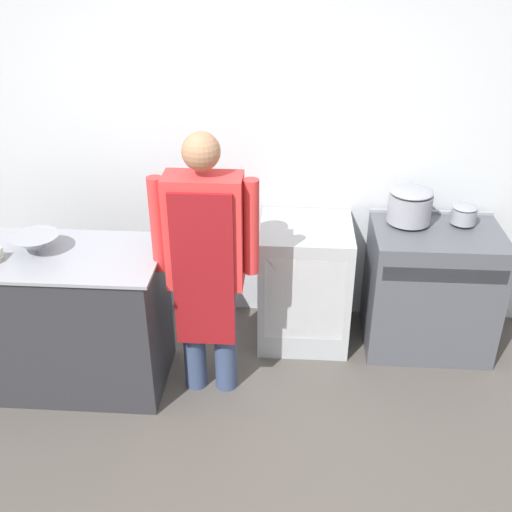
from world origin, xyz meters
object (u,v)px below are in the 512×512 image
stock_pot (410,205)px  sauce_pot (464,214)px  fridge_unit (304,283)px  person_cook (206,256)px  mixing_bowl (36,244)px  stove (430,289)px

stock_pot → sauce_pot: 0.36m
stock_pot → sauce_pot: stock_pot is taller
stock_pot → sauce_pot: bearing=0.0°
fridge_unit → sauce_pot: sauce_pot is taller
sauce_pot → stock_pot: bearing=180.0°
person_cook → mixing_bowl: person_cook is taller
stove → stock_pot: size_ratio=3.15×
mixing_bowl → stove: bearing=12.0°
mixing_bowl → fridge_unit: bearing=19.1°
stove → person_cook: (-1.46, -0.57, 0.51)m
stove → sauce_pot: size_ratio=5.49×
mixing_bowl → stock_pot: bearing=15.5°
mixing_bowl → stock_pot: stock_pot is taller
person_cook → sauce_pot: person_cook is taller
stove → fridge_unit: 0.86m
fridge_unit → stock_pot: 0.90m
stove → sauce_pot: (0.17, 0.11, 0.52)m
fridge_unit → sauce_pot: 1.16m
fridge_unit → stove: bearing=-1.9°
mixing_bowl → stock_pot: size_ratio=0.99×
stove → mixing_bowl: bearing=-168.0°
stove → fridge_unit: (-0.86, 0.03, -0.01)m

